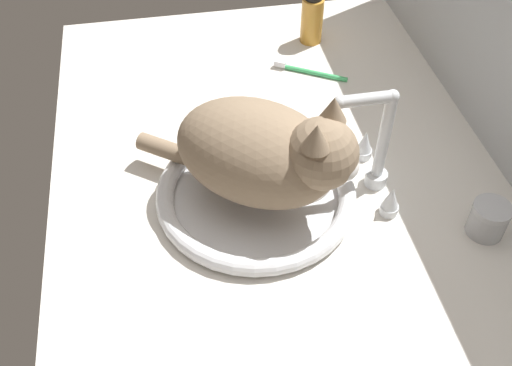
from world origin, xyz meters
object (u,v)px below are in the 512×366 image
(cat, at_px, (268,153))
(faucet, at_px, (377,151))
(metal_jar, at_px, (488,219))
(toothbrush, at_px, (308,71))
(sink_basin, at_px, (256,194))
(amber_bottle, at_px, (312,18))

(cat, bearing_deg, faucet, 93.80)
(metal_jar, xyz_separation_m, toothbrush, (-0.48, -0.18, -0.02))
(faucet, height_order, metal_jar, faucet)
(toothbrush, bearing_deg, sink_basin, -27.46)
(faucet, bearing_deg, cat, -86.20)
(sink_basin, distance_m, cat, 0.11)
(metal_jar, height_order, toothbrush, metal_jar)
(metal_jar, bearing_deg, cat, -110.43)
(sink_basin, distance_m, metal_jar, 0.38)
(faucet, bearing_deg, sink_basin, -90.00)
(sink_basin, xyz_separation_m, cat, (0.01, 0.02, 0.10))
(metal_jar, bearing_deg, toothbrush, -159.86)
(sink_basin, xyz_separation_m, toothbrush, (-0.34, 0.18, -0.01))
(metal_jar, distance_m, toothbrush, 0.52)
(faucet, bearing_deg, toothbrush, -175.39)
(faucet, distance_m, metal_jar, 0.21)
(amber_bottle, relative_size, toothbrush, 0.83)
(sink_basin, height_order, cat, cat)
(faucet, bearing_deg, amber_bottle, 178.91)
(faucet, height_order, amber_bottle, faucet)
(cat, relative_size, amber_bottle, 2.93)
(sink_basin, distance_m, amber_bottle, 0.52)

